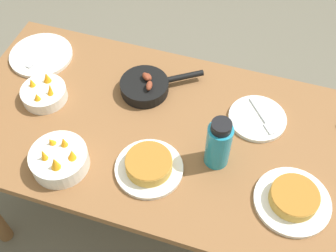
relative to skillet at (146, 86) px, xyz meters
name	(u,v)px	position (x,y,z in m)	size (l,w,h in m)	color
ground_plane	(168,217)	(0.14, -0.16, -0.79)	(14.00, 14.00, 0.00)	#666051
dining_table	(168,147)	(0.14, -0.16, -0.14)	(1.62, 0.81, 0.76)	brown
skillet	(146,86)	(0.00, 0.00, 0.00)	(0.31, 0.24, 0.08)	black
frittata_plate_center	(293,199)	(0.63, -0.32, 0.00)	(0.26, 0.26, 0.06)	silver
frittata_plate_side	(149,166)	(0.13, -0.35, 0.00)	(0.24, 0.24, 0.06)	silver
empty_plate_near_front	(41,55)	(-0.50, 0.05, -0.02)	(0.27, 0.27, 0.02)	silver
empty_plate_far_left	(257,118)	(0.45, -0.01, -0.02)	(0.22, 0.22, 0.02)	silver
fruit_bowl_mango	(59,159)	(-0.17, -0.42, 0.01)	(0.20, 0.20, 0.12)	silver
fruit_bowl_citrus	(44,93)	(-0.37, -0.16, 0.00)	(0.18, 0.18, 0.10)	silver
water_bottle	(219,144)	(0.35, -0.23, 0.07)	(0.09, 0.09, 0.21)	teal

